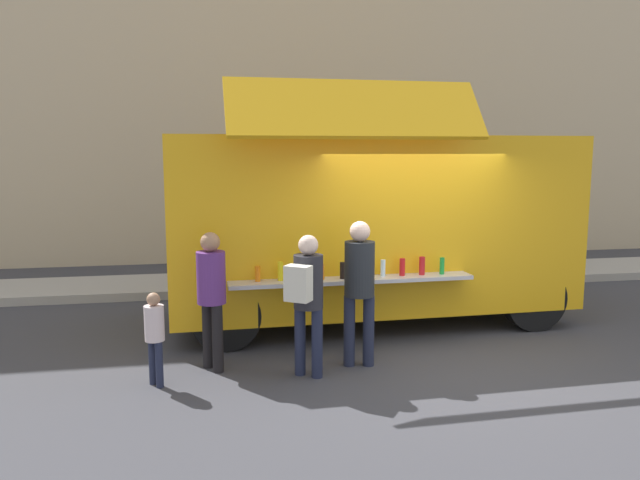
{
  "coord_description": "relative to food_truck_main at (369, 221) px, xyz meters",
  "views": [
    {
      "loc": [
        -2.68,
        -6.95,
        2.55
      ],
      "look_at": [
        -1.14,
        1.42,
        1.3
      ],
      "focal_mm": 34.5,
      "sensor_mm": 36.0,
      "label": 1
    }
  ],
  "objects": [
    {
      "name": "customer_mid_with_backpack",
      "position": [
        -1.28,
        -2.17,
        -0.51
      ],
      "size": [
        0.47,
        0.52,
        1.62
      ],
      "rotation": [
        0.0,
        0.0,
        0.96
      ],
      "color": "#1D2239",
      "rests_on": "ground"
    },
    {
      "name": "ground_plane",
      "position": [
        0.33,
        -1.8,
        -1.5
      ],
      "size": [
        60.0,
        60.0,
        0.0
      ],
      "primitive_type": "plane",
      "color": "#38383D"
    },
    {
      "name": "curb_strip",
      "position": [
        -4.0,
        2.62,
        -1.43
      ],
      "size": [
        28.0,
        1.6,
        0.15
      ],
      "primitive_type": "cube",
      "color": "#9E998E",
      "rests_on": "ground"
    },
    {
      "name": "child_near_queue",
      "position": [
        -2.94,
        -2.13,
        -0.88
      ],
      "size": [
        0.21,
        0.21,
        1.04
      ],
      "rotation": [
        0.0,
        0.0,
        0.63
      ],
      "color": "#1E2339",
      "rests_on": "ground"
    },
    {
      "name": "customer_front_ordering",
      "position": [
        -0.62,
        -1.91,
        -0.47
      ],
      "size": [
        0.36,
        0.35,
        1.74
      ],
      "rotation": [
        0.0,
        0.0,
        1.41
      ],
      "color": "#1F2338",
      "rests_on": "ground"
    },
    {
      "name": "building_behind",
      "position": [
        -3.0,
        6.52,
        3.47
      ],
      "size": [
        32.0,
        2.4,
        9.95
      ],
      "primitive_type": "cube",
      "color": "tan",
      "rests_on": "ground"
    },
    {
      "name": "trash_bin",
      "position": [
        3.71,
        2.32,
        -1.08
      ],
      "size": [
        0.6,
        0.6,
        0.86
      ],
      "primitive_type": "cylinder",
      "color": "#305B35",
      "rests_on": "ground"
    },
    {
      "name": "food_truck_main",
      "position": [
        0.0,
        0.0,
        0.0
      ],
      "size": [
        5.8,
        2.99,
        3.41
      ],
      "rotation": [
        0.0,
        0.0,
        0.02
      ],
      "color": "gold",
      "rests_on": "ground"
    },
    {
      "name": "customer_rear_waiting",
      "position": [
        -2.32,
        -1.73,
        -0.53
      ],
      "size": [
        0.33,
        0.33,
        1.63
      ],
      "rotation": [
        0.0,
        0.0,
        0.54
      ],
      "color": "black",
      "rests_on": "ground"
    }
  ]
}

